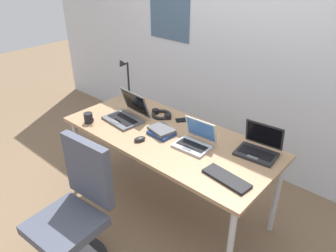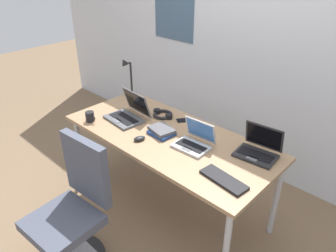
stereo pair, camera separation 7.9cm
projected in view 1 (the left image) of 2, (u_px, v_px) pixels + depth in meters
The scene contains 14 objects.
ground_plane at pixel (168, 204), 2.97m from camera, with size 12.00×12.00×0.00m, color #7A6047.
wall_back at pixel (244, 40), 3.07m from camera, with size 6.00×0.13×2.60m.
desk at pixel (168, 141), 2.64m from camera, with size 1.80×0.80×0.74m.
desk_lamp at pixel (126, 79), 3.17m from camera, with size 0.12×0.18×0.40m.
laptop_front_left at pixel (195, 141), 2.45m from camera, with size 0.28×0.25×0.20m.
laptop_front_right at pixel (126, 114), 2.83m from camera, with size 0.35×0.33×0.24m.
laptop_far_corner at pixel (259, 148), 2.36m from camera, with size 0.31×0.27×0.21m.
external_keyboard at pixel (226, 178), 2.10m from camera, with size 0.33×0.12×0.02m, color black.
computer_mouse at pixel (140, 139), 2.52m from camera, with size 0.06×0.10×0.03m, color black.
cell_phone at pixel (183, 120), 2.83m from camera, with size 0.06×0.14×0.01m, color black.
headphones at pixel (162, 114), 2.90m from camera, with size 0.21×0.18×0.04m.
book_stack at pixel (161, 131), 2.61m from camera, with size 0.22×0.19×0.05m.
coffee_mug at pixel (89, 118), 2.78m from camera, with size 0.11×0.08×0.09m.
office_chair at pixel (75, 220), 2.25m from camera, with size 0.52×0.56×0.97m.
Camera 1 is at (1.50, -1.69, 2.07)m, focal length 34.47 mm.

